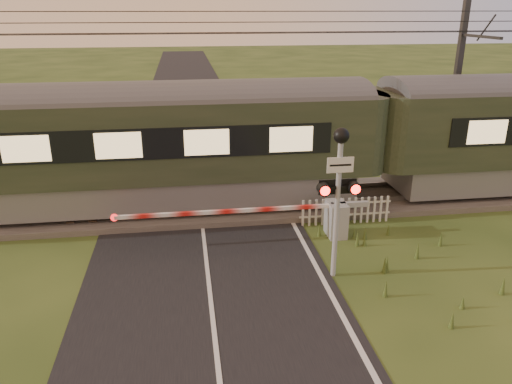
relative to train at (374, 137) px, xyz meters
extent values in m
plane|color=#293E17|center=(-5.78, -6.50, -2.19)|extent=(160.00, 160.00, 0.00)
cube|color=black|center=(-5.78, -6.50, -2.18)|extent=(6.00, 140.00, 0.02)
cube|color=#47423D|center=(-5.78, 0.00, -2.13)|extent=(140.00, 3.40, 0.24)
cube|color=slate|center=(-5.78, -0.72, -1.93)|extent=(140.00, 0.08, 0.14)
cube|color=slate|center=(-5.78, 0.72, -1.93)|extent=(140.00, 0.08, 0.14)
cube|color=#2D2116|center=(-5.78, 0.00, -2.00)|extent=(0.24, 2.20, 0.06)
cylinder|color=black|center=(-5.78, -0.30, 3.31)|extent=(120.00, 0.02, 0.02)
cylinder|color=black|center=(-5.78, 0.30, 3.31)|extent=(120.00, 0.02, 0.02)
cylinder|color=black|center=(-5.78, 0.00, 3.91)|extent=(120.00, 0.02, 0.02)
cylinder|color=black|center=(-5.78, 0.00, 3.61)|extent=(120.00, 0.02, 0.02)
cube|color=slate|center=(-10.49, 0.00, -1.39)|extent=(19.17, 2.54, 0.95)
cube|color=#273322|center=(-10.49, 0.00, 0.28)|extent=(19.97, 2.76, 2.38)
cylinder|color=#4C4C4F|center=(-10.49, 0.00, 1.47)|extent=(19.97, 0.97, 0.97)
cube|color=#FFD893|center=(-10.49, -1.42, 0.40)|extent=(17.18, 0.04, 0.74)
cube|color=gray|center=(-1.99, -2.65, -1.69)|extent=(0.50, 0.78, 1.01)
cylinder|color=gray|center=(-2.13, -2.65, -1.69)|extent=(0.11, 0.11, 1.01)
cube|color=gray|center=(-1.49, -2.65, -1.26)|extent=(0.82, 0.15, 0.15)
cube|color=red|center=(-5.14, -2.65, -1.26)|extent=(6.02, 0.10, 0.10)
cylinder|color=red|center=(-8.15, -2.65, -1.26)|extent=(0.20, 0.04, 0.20)
cylinder|color=gray|center=(-2.73, -4.89, -0.50)|extent=(0.12, 0.12, 3.37)
cube|color=white|center=(-2.73, -4.95, 0.68)|extent=(0.62, 0.03, 0.36)
sphere|color=black|center=(-2.73, -4.89, 1.34)|extent=(0.36, 0.36, 0.36)
cube|color=black|center=(-2.73, -4.89, 0.11)|extent=(0.84, 0.07, 0.07)
cylinder|color=#FF140C|center=(-3.09, -5.07, 0.11)|extent=(0.22, 0.02, 0.22)
cylinder|color=#FF140C|center=(-2.37, -5.07, 0.11)|extent=(0.22, 0.02, 0.22)
cube|color=black|center=(-2.73, -4.84, 0.11)|extent=(0.90, 0.02, 0.36)
cube|color=silver|center=(-1.46, -1.87, -1.91)|extent=(2.85, 0.04, 0.06)
cube|color=silver|center=(-1.46, -1.87, -1.54)|extent=(2.85, 0.04, 0.06)
cube|color=#2D2D30|center=(3.98, 2.30, 1.11)|extent=(0.21, 0.21, 6.60)
cube|color=#2D2D30|center=(3.98, 1.15, 3.09)|extent=(0.09, 2.40, 0.09)
camera|label=1|loc=(-6.17, -15.32, 4.01)|focal=35.00mm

